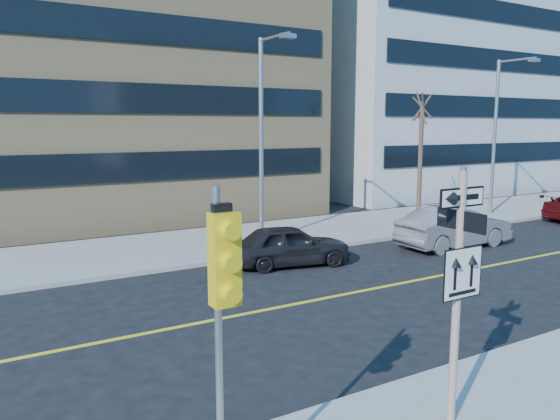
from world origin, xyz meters
TOP-DOWN VIEW (x-y plane):
  - ground at (0.00, 0.00)m, footprint 120.00×120.00m
  - far_sidewalk at (18.00, 12.00)m, footprint 66.00×6.00m
  - road_centerline at (12.00, 4.00)m, footprint 40.00×0.14m
  - sign_pole at (0.00, -2.51)m, footprint 0.92×0.92m
  - traffic_signal at (-4.00, -2.66)m, footprint 0.32×0.45m
  - parked_car_a at (3.26, 7.64)m, footprint 2.55×4.48m
  - parked_car_b at (10.39, 6.71)m, footprint 1.81×4.96m
  - streetlight_a at (4.00, 10.76)m, footprint 0.55×2.25m
  - streetlight_b at (18.00, 10.76)m, footprint 0.55×2.25m
  - street_tree_west at (13.00, 11.30)m, footprint 1.80×1.80m
  - building_brick at (2.00, 25.00)m, footprint 18.00×18.00m
  - building_grey_mid at (24.00, 24.00)m, footprint 20.00×16.00m
  - building_grey_far at (45.00, 27.00)m, footprint 18.00×18.00m

SIDE VIEW (x-z plane):
  - ground at x=0.00m, z-range 0.00..0.00m
  - road_centerline at x=12.00m, z-range 0.00..0.01m
  - far_sidewalk at x=18.00m, z-range 0.00..0.15m
  - parked_car_a at x=3.26m, z-range 0.00..1.44m
  - parked_car_b at x=10.39m, z-range 0.00..1.62m
  - sign_pole at x=0.00m, z-range 0.41..4.47m
  - traffic_signal at x=-4.00m, z-range 1.03..5.03m
  - streetlight_a at x=4.00m, z-range 0.76..8.76m
  - streetlight_b at x=18.00m, z-range 0.76..8.76m
  - street_tree_west at x=13.00m, z-range 2.35..8.70m
  - building_grey_mid at x=24.00m, z-range 0.00..15.00m
  - building_grey_far at x=45.00m, z-range 0.00..16.00m
  - building_brick at x=2.00m, z-range 0.00..18.00m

